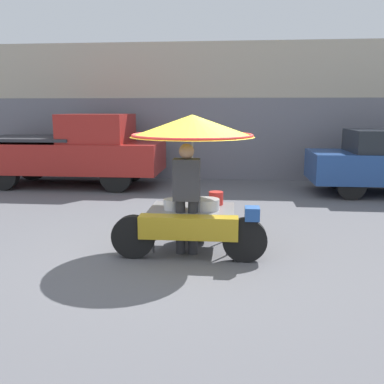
{
  "coord_description": "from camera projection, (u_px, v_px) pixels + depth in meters",
  "views": [
    {
      "loc": [
        0.8,
        -5.92,
        2.1
      ],
      "look_at": [
        0.2,
        0.34,
        0.87
      ],
      "focal_mm": 40.0,
      "sensor_mm": 36.0,
      "label": 1
    }
  ],
  "objects": [
    {
      "name": "vendor_person",
      "position": [
        187.0,
        193.0,
        6.14
      ],
      "size": [
        0.38,
        0.22,
        1.62
      ],
      "color": "#2D2D33",
      "rests_on": "ground"
    },
    {
      "name": "vendor_motorcycle_cart",
      "position": [
        192.0,
        148.0,
        6.26
      ],
      "size": [
        2.19,
        1.84,
        2.01
      ],
      "color": "black",
      "rests_on": "ground"
    },
    {
      "name": "shopfront_building",
      "position": [
        208.0,
        112.0,
        13.56
      ],
      "size": [
        28.0,
        2.06,
        3.99
      ],
      "color": "#B2A893",
      "rests_on": "ground"
    },
    {
      "name": "ground_plane",
      "position": [
        176.0,
        254.0,
        6.27
      ],
      "size": [
        36.0,
        36.0,
        0.0
      ],
      "primitive_type": "plane",
      "color": "#56565B"
    },
    {
      "name": "pickup_truck",
      "position": [
        74.0,
        151.0,
        11.67
      ],
      "size": [
        5.02,
        1.95,
        1.95
      ],
      "color": "black",
      "rests_on": "ground"
    }
  ]
}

